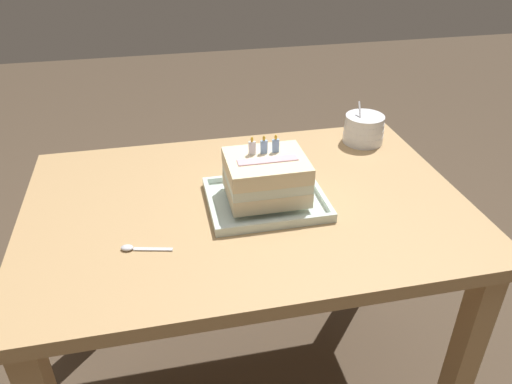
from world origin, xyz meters
name	(u,v)px	position (x,y,z in m)	size (l,w,h in m)	color
dining_table	(247,234)	(0.00, 0.00, 0.63)	(1.14, 0.78, 0.74)	tan
foil_tray	(266,200)	(0.05, -0.02, 0.74)	(0.30, 0.25, 0.02)	silver
birthday_cake	(266,177)	(0.05, -0.02, 0.82)	(0.20, 0.17, 0.15)	beige
bowl_stack	(364,129)	(0.43, 0.27, 0.78)	(0.13, 0.13, 0.13)	white
serving_spoon_near_tray	(135,248)	(-0.28, -0.15, 0.74)	(0.12, 0.04, 0.01)	silver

